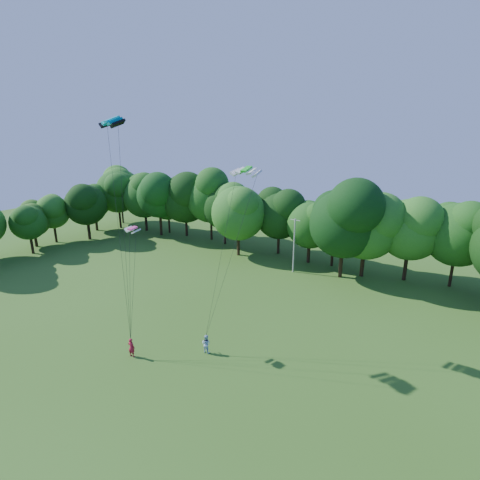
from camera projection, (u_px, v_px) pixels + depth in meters
The scene contains 10 objects.
ground at pixel (126, 414), 26.78m from camera, with size 160.00×160.00×0.00m, color #325C19.
utility_pole at pixel (294, 245), 52.01m from camera, with size 1.55×0.25×7.77m.
kite_flyer_left at pixel (131, 347), 33.30m from camera, with size 0.66×0.43×1.80m, color #B01630.
kite_flyer_right at pixel (206, 344), 33.93m from camera, with size 0.85×0.66×1.75m, color #A7C7E7.
kite_teal at pixel (112, 119), 31.60m from camera, with size 3.13×2.03×0.62m.
kite_green at pixel (246, 169), 32.87m from camera, with size 2.72×1.23×0.50m.
kite_pink at pixel (132, 228), 33.34m from camera, with size 1.66×0.96×0.25m.
tree_back_west at pixel (159, 193), 69.01m from camera, with size 8.90×8.90×12.94m.
tree_back_center at pixel (345, 212), 48.77m from camera, with size 10.03×10.03×14.58m.
tree_flank_west at pixel (32, 215), 62.88m from camera, with size 6.21×6.21×9.03m.
Camera 1 is at (18.98, -13.86, 19.69)m, focal length 28.00 mm.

